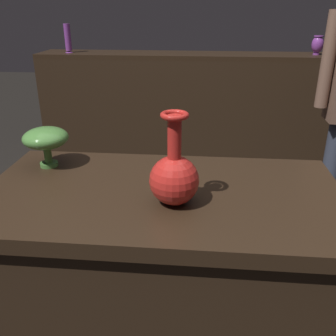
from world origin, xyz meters
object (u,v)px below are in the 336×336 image
shelf_vase_far_left (68,39)px  vase_tall_behind (46,139)px  vase_centerpiece (174,176)px  shelf_vase_far_right (318,44)px

shelf_vase_far_left → vase_tall_behind: bearing=-73.6°
vase_centerpiece → shelf_vase_far_right: 2.49m
shelf_vase_far_left → shelf_vase_far_right: shelf_vase_far_left is taller
shelf_vase_far_left → shelf_vase_far_right: bearing=1.0°
vase_tall_behind → shelf_vase_far_left: size_ratio=0.72×
vase_tall_behind → shelf_vase_far_right: bearing=53.6°
vase_centerpiece → shelf_vase_far_right: bearing=66.4°
vase_centerpiece → shelf_vase_far_left: shelf_vase_far_left is taller
shelf_vase_far_left → shelf_vase_far_right: (2.08, 0.04, -0.03)m
vase_tall_behind → shelf_vase_far_left: 2.08m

